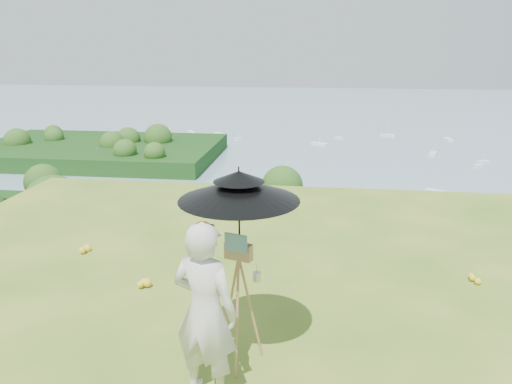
# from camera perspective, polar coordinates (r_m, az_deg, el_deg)

# --- Properties ---
(ground) EXTENTS (14.00, 14.00, 0.00)m
(ground) POSITION_cam_1_polar(r_m,az_deg,el_deg) (6.12, 5.52, -17.45)
(ground) COLOR #3E6F1F
(ground) RESTS_ON ground
(shoreline_tier) EXTENTS (170.00, 28.00, 8.00)m
(shoreline_tier) POSITION_cam_1_polar(r_m,az_deg,el_deg) (89.26, 6.66, -9.87)
(shoreline_tier) COLOR #71675A
(shoreline_tier) RESTS_ON bay_water
(bay_water) EXTENTS (700.00, 700.00, 0.00)m
(bay_water) POSITION_cam_1_polar(r_m,az_deg,el_deg) (247.93, 7.34, 7.64)
(bay_water) COLOR #6F929E
(bay_water) RESTS_ON ground
(peninsula) EXTENTS (90.00, 60.00, 12.00)m
(peninsula) POSITION_cam_1_polar(r_m,az_deg,el_deg) (179.77, -17.53, 5.30)
(peninsula) COLOR black
(peninsula) RESTS_ON bay_water
(slope_trees) EXTENTS (110.00, 50.00, 6.00)m
(slope_trees) POSITION_cam_1_polar(r_m,az_deg,el_deg) (44.11, 6.65, -8.34)
(slope_trees) COLOR #254916
(slope_trees) RESTS_ON forest_slope
(harbor_town) EXTENTS (110.00, 22.00, 5.00)m
(harbor_town) POSITION_cam_1_polar(r_m,az_deg,el_deg) (86.59, 6.80, -6.01)
(harbor_town) COLOR beige
(harbor_town) RESTS_ON shoreline_tier
(moored_boats) EXTENTS (140.00, 140.00, 0.70)m
(moored_boats) POSITION_cam_1_polar(r_m,az_deg,el_deg) (170.64, 2.98, 3.88)
(moored_boats) COLOR white
(moored_boats) RESTS_ON bay_water
(wildflowers) EXTENTS (10.00, 10.50, 0.12)m
(wildflowers) POSITION_cam_1_polar(r_m,az_deg,el_deg) (6.30, 5.62, -15.73)
(wildflowers) COLOR yellow
(wildflowers) RESTS_ON ground
(painter) EXTENTS (0.78, 0.62, 1.86)m
(painter) POSITION_cam_1_polar(r_m,az_deg,el_deg) (4.98, -5.84, -13.47)
(painter) COLOR beige
(painter) RESTS_ON ground
(field_easel) EXTENTS (0.74, 0.74, 1.55)m
(field_easel) POSITION_cam_1_polar(r_m,az_deg,el_deg) (5.50, -1.95, -12.17)
(field_easel) COLOR olive
(field_easel) RESTS_ON ground
(sun_umbrella) EXTENTS (1.50, 1.50, 0.97)m
(sun_umbrella) POSITION_cam_1_polar(r_m,az_deg,el_deg) (5.13, -1.94, -2.32)
(sun_umbrella) COLOR black
(sun_umbrella) RESTS_ON field_easel
(painter_cap) EXTENTS (0.26, 0.28, 0.10)m
(painter_cap) POSITION_cam_1_polar(r_m,az_deg,el_deg) (4.61, -6.15, -3.98)
(painter_cap) COLOR #C16C6A
(painter_cap) RESTS_ON painter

